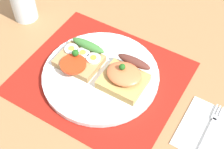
{
  "coord_description": "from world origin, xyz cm",
  "views": [
    {
      "loc": [
        25.98,
        -38.18,
        58.69
      ],
      "look_at": [
        3.0,
        0.0,
        3.08
      ],
      "focal_mm": 51.99,
      "sensor_mm": 36.0,
      "label": 1
    }
  ],
  "objects_px": {
    "sandwich_salmon": "(125,76)",
    "plate": "(101,75)",
    "fork": "(210,129)",
    "napkin": "(212,133)",
    "sandwich_egg_tomato": "(80,59)",
    "drinking_glass": "(23,2)"
  },
  "relations": [
    {
      "from": "napkin",
      "to": "drinking_glass",
      "type": "relative_size",
      "value": 1.35
    },
    {
      "from": "sandwich_egg_tomato",
      "to": "drinking_glass",
      "type": "bearing_deg",
      "value": 162.41
    },
    {
      "from": "sandwich_salmon",
      "to": "drinking_glass",
      "type": "height_order",
      "value": "drinking_glass"
    },
    {
      "from": "napkin",
      "to": "sandwich_salmon",
      "type": "bearing_deg",
      "value": 176.18
    },
    {
      "from": "plate",
      "to": "sandwich_salmon",
      "type": "bearing_deg",
      "value": 8.33
    },
    {
      "from": "sandwich_egg_tomato",
      "to": "fork",
      "type": "height_order",
      "value": "sandwich_egg_tomato"
    },
    {
      "from": "plate",
      "to": "napkin",
      "type": "height_order",
      "value": "plate"
    },
    {
      "from": "napkin",
      "to": "sandwich_egg_tomato",
      "type": "bearing_deg",
      "value": 178.59
    },
    {
      "from": "sandwich_egg_tomato",
      "to": "napkin",
      "type": "bearing_deg",
      "value": -1.41
    },
    {
      "from": "plate",
      "to": "fork",
      "type": "distance_m",
      "value": 0.26
    },
    {
      "from": "plate",
      "to": "sandwich_egg_tomato",
      "type": "bearing_deg",
      "value": 177.67
    },
    {
      "from": "sandwich_salmon",
      "to": "napkin",
      "type": "distance_m",
      "value": 0.22
    },
    {
      "from": "napkin",
      "to": "fork",
      "type": "height_order",
      "value": "fork"
    },
    {
      "from": "fork",
      "to": "plate",
      "type": "bearing_deg",
      "value": 179.22
    },
    {
      "from": "sandwich_egg_tomato",
      "to": "plate",
      "type": "bearing_deg",
      "value": -2.33
    },
    {
      "from": "sandwich_egg_tomato",
      "to": "fork",
      "type": "bearing_deg",
      "value": -1.06
    },
    {
      "from": "sandwich_egg_tomato",
      "to": "napkin",
      "type": "distance_m",
      "value": 0.33
    },
    {
      "from": "plate",
      "to": "sandwich_salmon",
      "type": "height_order",
      "value": "sandwich_salmon"
    },
    {
      "from": "sandwich_salmon",
      "to": "plate",
      "type": "bearing_deg",
      "value": -171.67
    },
    {
      "from": "sandwich_egg_tomato",
      "to": "drinking_glass",
      "type": "xyz_separation_m",
      "value": [
        -0.23,
        0.07,
        0.02
      ]
    },
    {
      "from": "sandwich_salmon",
      "to": "drinking_glass",
      "type": "xyz_separation_m",
      "value": [
        -0.34,
        0.07,
        0.01
      ]
    },
    {
      "from": "plate",
      "to": "fork",
      "type": "xyz_separation_m",
      "value": [
        0.26,
        -0.0,
        -0.0
      ]
    }
  ]
}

